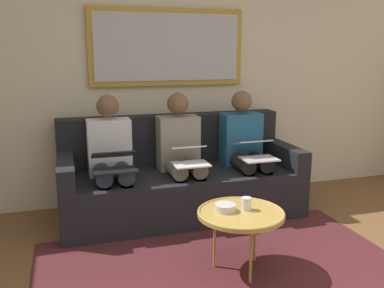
# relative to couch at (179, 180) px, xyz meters

# --- Properties ---
(wall_rear) EXTENTS (6.00, 0.12, 2.60)m
(wall_rear) POSITION_rel_couch_xyz_m (0.00, -0.48, 0.99)
(wall_rear) COLOR beige
(wall_rear) RESTS_ON ground_plane
(area_rug) EXTENTS (2.60, 1.80, 0.01)m
(area_rug) POSITION_rel_couch_xyz_m (0.00, 1.27, -0.31)
(area_rug) COLOR #4C1E23
(area_rug) RESTS_ON ground_plane
(couch) EXTENTS (2.20, 0.90, 0.90)m
(couch) POSITION_rel_couch_xyz_m (0.00, 0.00, 0.00)
(couch) COLOR black
(couch) RESTS_ON ground_plane
(framed_mirror) EXTENTS (1.53, 0.05, 0.74)m
(framed_mirror) POSITION_rel_couch_xyz_m (0.00, -0.39, 1.24)
(framed_mirror) COLOR #B7892D
(coffee_table) EXTENTS (0.60, 0.60, 0.44)m
(coffee_table) POSITION_rel_couch_xyz_m (-0.10, 1.22, 0.11)
(coffee_table) COLOR tan
(coffee_table) RESTS_ON ground_plane
(cup) EXTENTS (0.07, 0.07, 0.09)m
(cup) POSITION_rel_couch_xyz_m (-0.16, 1.19, 0.17)
(cup) COLOR silver
(cup) RESTS_ON coffee_table
(bowl) EXTENTS (0.15, 0.15, 0.05)m
(bowl) POSITION_rel_couch_xyz_m (-0.01, 1.17, 0.15)
(bowl) COLOR beige
(bowl) RESTS_ON coffee_table
(person_left) EXTENTS (0.38, 0.58, 1.14)m
(person_left) POSITION_rel_couch_xyz_m (-0.64, 0.07, 0.30)
(person_left) COLOR #235B84
(person_left) RESTS_ON couch
(laptop_silver) EXTENTS (0.31, 0.39, 0.16)m
(laptop_silver) POSITION_rel_couch_xyz_m (-0.64, 0.30, 0.32)
(laptop_silver) COLOR silver
(person_middle) EXTENTS (0.38, 0.58, 1.14)m
(person_middle) POSITION_rel_couch_xyz_m (0.00, 0.07, 0.30)
(person_middle) COLOR gray
(person_middle) RESTS_ON couch
(laptop_white) EXTENTS (0.30, 0.37, 0.16)m
(laptop_white) POSITION_rel_couch_xyz_m (0.00, 0.31, 0.32)
(laptop_white) COLOR white
(person_right) EXTENTS (0.38, 0.58, 1.14)m
(person_right) POSITION_rel_couch_xyz_m (0.64, 0.07, 0.30)
(person_right) COLOR silver
(person_right) RESTS_ON couch
(laptop_black) EXTENTS (0.35, 0.34, 0.15)m
(laptop_black) POSITION_rel_couch_xyz_m (0.64, 0.31, 0.31)
(laptop_black) COLOR black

